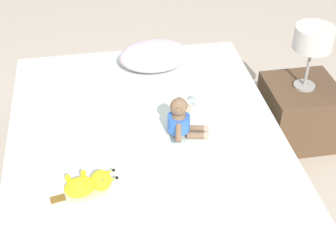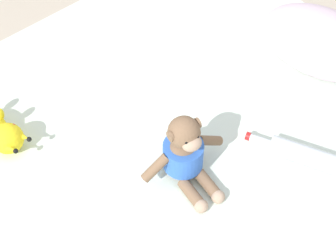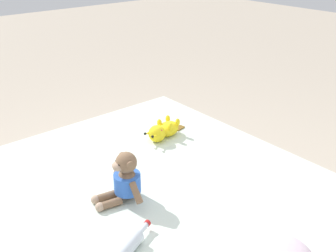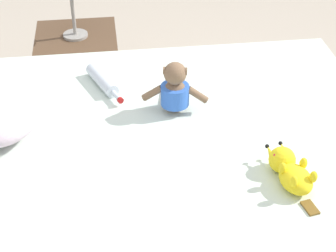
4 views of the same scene
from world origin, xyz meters
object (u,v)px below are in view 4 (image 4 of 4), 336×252
(plush_yellow_creature, at_px, (290,170))
(nightstand, at_px, (79,68))
(plush_monkey, at_px, (175,90))
(glass_bottle, at_px, (103,81))
(bed, at_px, (168,182))
(pillow, at_px, (0,110))

(plush_yellow_creature, distance_m, nightstand, 1.66)
(plush_monkey, bearing_deg, glass_bottle, 53.56)
(glass_bottle, xyz_separation_m, nightstand, (0.68, 0.14, -0.32))
(bed, bearing_deg, glass_bottle, 31.21)
(plush_yellow_creature, relative_size, glass_bottle, 1.06)
(bed, xyz_separation_m, pillow, (0.15, 0.67, 0.34))
(bed, bearing_deg, plush_monkey, -16.26)
(bed, distance_m, glass_bottle, 0.56)
(glass_bottle, height_order, nightstand, glass_bottle)
(nightstand, bearing_deg, bed, -160.39)
(plush_monkey, height_order, nightstand, plush_monkey)
(bed, xyz_separation_m, nightstand, (1.09, 0.39, -0.04))
(pillow, distance_m, plush_yellow_creature, 1.17)
(plush_monkey, distance_m, plush_yellow_creature, 0.62)
(plush_monkey, bearing_deg, nightstand, 26.10)
(glass_bottle, bearing_deg, nightstand, 11.64)
(plush_yellow_creature, height_order, nightstand, plush_yellow_creature)
(bed, height_order, plush_monkey, plush_monkey)
(plush_monkey, bearing_deg, plush_yellow_creature, -145.51)
(pillow, xyz_separation_m, glass_bottle, (0.26, -0.42, -0.05))
(bed, xyz_separation_m, glass_bottle, (0.41, 0.25, 0.28))
(bed, height_order, glass_bottle, glass_bottle)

